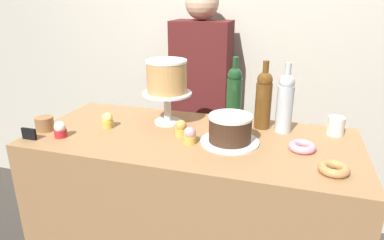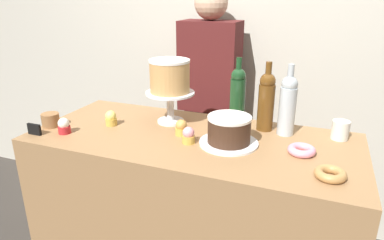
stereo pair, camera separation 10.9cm
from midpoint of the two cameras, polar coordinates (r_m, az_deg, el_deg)
The scene contains 19 objects.
back_wall at distance 2.32m, azimuth 9.75°, elevation 13.72°, with size 6.00×0.05×2.60m.
display_counter at distance 1.80m, azimuth 1.81°, elevation -16.68°, with size 1.48×0.65×0.94m.
cake_stand_pedestal at distance 1.70m, azimuth -1.79°, elevation 3.03°, with size 0.24×0.24×0.16m.
white_layer_cake at distance 1.67m, azimuth -1.84°, elevation 7.29°, with size 0.20×0.20×0.16m.
silver_serving_platter at distance 1.50m, azimuth 8.16°, elevation -3.79°, with size 0.26×0.26×0.01m.
chocolate_round_cake at distance 1.48m, azimuth 8.28°, elevation -1.55°, with size 0.19×0.19×0.12m.
wine_bottle_amber at distance 1.65m, azimuth 14.08°, elevation 3.13°, with size 0.08×0.08×0.33m.
wine_bottle_green at distance 1.72m, azimuth 9.38°, elevation 4.23°, with size 0.08×0.08×0.33m.
wine_bottle_clear at distance 1.62m, azimuth 17.45°, elevation 2.50°, with size 0.08×0.08×0.33m.
cupcake_vanilla at distance 1.68m, azimuth -18.72°, elevation -0.99°, with size 0.06×0.06×0.07m.
cupcake_caramel at distance 1.57m, azimuth 0.25°, elevation -1.31°, with size 0.06×0.06×0.07m.
cupcake_strawberry at distance 1.49m, azimuth 1.52°, elevation -2.62°, with size 0.06×0.06×0.07m.
cupcake_lemon at distance 1.72m, azimuth -11.52°, elevation 0.24°, with size 0.06×0.06×0.07m.
donut_pink at distance 1.48m, azimuth 19.75°, elevation -4.76°, with size 0.11×0.11×0.03m.
donut_maple at distance 1.33m, azimuth 24.17°, elevation -8.20°, with size 0.11×0.11×0.03m.
cookie_stack at distance 1.79m, azimuth -20.79°, elevation -0.02°, with size 0.08×0.08×0.07m.
price_sign_chalkboard at distance 1.71m, azimuth -23.04°, elevation -1.46°, with size 0.07×0.01×0.05m.
coffee_cup_ceramic at distance 1.68m, azimuth 25.09°, elevation -1.53°, with size 0.08×0.08×0.09m.
barista_figure at distance 2.25m, azimuth 4.25°, elevation 1.73°, with size 0.36×0.22×1.60m.
Camera 2 is at (0.53, -1.34, 1.55)m, focal length 32.19 mm.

